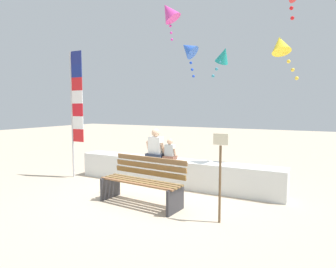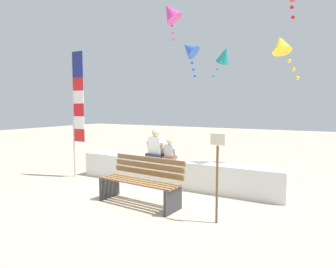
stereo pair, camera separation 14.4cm
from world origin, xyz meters
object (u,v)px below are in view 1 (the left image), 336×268
at_px(person_adult, 156,147).
at_px(kite_magenta, 169,12).
at_px(kite_blue, 188,49).
at_px(flag_banner, 75,104).
at_px(kite_teal, 223,56).
at_px(park_bench, 143,182).
at_px(person_child, 170,151).
at_px(sign_post, 220,171).
at_px(kite_yellow, 281,45).

bearing_deg(person_adult, kite_magenta, 108.12).
distance_m(kite_magenta, kite_blue, 1.47).
distance_m(flag_banner, kite_teal, 4.03).
bearing_deg(park_bench, person_child, 96.32).
xyz_separation_m(person_child, sign_post, (1.75, -1.65, 0.03)).
bearing_deg(person_adult, kite_teal, 47.06).
height_order(kite_blue, sign_post, kite_blue).
distance_m(person_child, kite_blue, 3.09).
bearing_deg(kite_teal, park_bench, -104.19).
bearing_deg(kite_blue, kite_yellow, -17.24).
xyz_separation_m(kite_teal, kite_magenta, (-1.85, 0.52, 1.51)).
bearing_deg(kite_magenta, park_bench, -70.70).
xyz_separation_m(flag_banner, kite_yellow, (4.82, 1.26, 1.26)).
relative_size(person_adult, kite_blue, 0.68).
xyz_separation_m(kite_yellow, kite_teal, (-1.45, 0.58, -0.02)).
height_order(kite_yellow, kite_blue, kite_blue).
distance_m(park_bench, flag_banner, 3.21).
bearing_deg(person_child, flag_banner, -168.90).
bearing_deg(person_child, kite_magenta, 118.14).
distance_m(person_adult, kite_teal, 2.92).
relative_size(person_adult, person_child, 1.46).
distance_m(park_bench, kite_teal, 3.98).
bearing_deg(sign_post, flag_banner, 164.81).
bearing_deg(person_child, kite_blue, 98.22).
xyz_separation_m(person_child, kite_blue, (-0.22, 1.55, 2.66)).
distance_m(kite_yellow, kite_magenta, 3.79).
distance_m(kite_magenta, sign_post, 5.89).
relative_size(kite_teal, sign_post, 0.58).
height_order(park_bench, sign_post, sign_post).
height_order(person_child, kite_blue, kite_blue).
bearing_deg(kite_teal, person_adult, -132.94).
xyz_separation_m(kite_yellow, kite_magenta, (-3.30, 1.09, 1.49)).
distance_m(park_bench, person_child, 1.50).
bearing_deg(sign_post, person_adult, 142.34).
bearing_deg(kite_yellow, kite_magenta, 161.66).
height_order(kite_magenta, kite_blue, kite_magenta).
bearing_deg(kite_yellow, sign_post, -102.99).
bearing_deg(kite_teal, kite_blue, 168.99).
bearing_deg(park_bench, kite_teal, 75.81).
bearing_deg(kite_blue, park_bench, -82.69).
bearing_deg(person_adult, sign_post, -37.66).
bearing_deg(kite_magenta, kite_teal, -15.65).
bearing_deg(kite_blue, flag_banner, -138.27).
bearing_deg(flag_banner, kite_magenta, 57.12).
distance_m(park_bench, kite_yellow, 4.14).
bearing_deg(kite_blue, person_child, -81.78).
bearing_deg(park_bench, kite_magenta, 109.30).
xyz_separation_m(person_child, kite_yellow, (2.31, 0.76, 2.38)).
height_order(kite_magenta, sign_post, kite_magenta).
xyz_separation_m(park_bench, kite_blue, (-0.38, 2.98, 3.06)).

